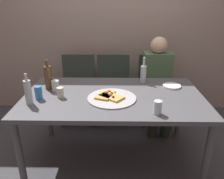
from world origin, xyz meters
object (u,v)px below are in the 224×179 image
Objects in this scene: soda_can at (38,93)px; chair_right at (155,85)px; dining_table at (113,101)px; chair_left at (78,84)px; tumbler_far at (60,93)px; wine_glass at (158,107)px; wine_bottle at (143,73)px; guest_in_sweater at (158,80)px; pizza_slice_extra at (111,96)px; tumbler_near at (55,86)px; beer_bottle at (48,77)px; water_bottle at (28,92)px; plate_stack at (172,86)px; pizza_tray at (112,98)px; chair_middle at (113,84)px; pizza_slice_last at (105,94)px.

chair_right reaches higher than soda_can.
chair_left is at bearing 118.95° from dining_table.
tumbler_far is 0.87× the size of wine_glass.
tumbler_far is 0.19m from soda_can.
soda_can is at bearing -169.56° from tumbler_far.
guest_in_sweater is (0.24, 0.39, -0.21)m from wine_bottle.
tumbler_near reaches higher than pizza_slice_extra.
pizza_slice_extra is 2.08× the size of soda_can.
pizza_slice_extra is at bearing 55.06° from guest_in_sweater.
guest_in_sweater is at bearing 171.81° from chair_left.
pizza_slice_extra is 0.22× the size of guest_in_sweater.
chair_right is at bearing 31.62° from beer_bottle.
tumbler_far is 0.11× the size of chair_right.
beer_bottle is 3.07× the size of tumbler_far.
water_bottle is 0.24× the size of guest_in_sweater.
tumbler_near is 0.12× the size of chair_left.
wine_glass is at bearing -14.52° from soda_can.
tumbler_far is (-0.47, 0.02, 0.03)m from pizza_slice_extra.
pizza_slice_extra is at bearing 115.86° from chair_left.
beer_bottle reaches higher than wine_glass.
chair_left reaches higher than plate_stack.
wine_bottle is 1.51× the size of plate_stack.
tumbler_near is at bearing -33.81° from beer_bottle.
tumbler_near is at bearing 29.77° from guest_in_sweater.
dining_table is at bearing 81.18° from pizza_tray.
plate_stack is at bearing -24.35° from wine_bottle.
chair_right is (1.05, 0.96, -0.29)m from tumbler_far.
pizza_slice_extra is 0.28× the size of chair_right.
dining_table is 3.78× the size of pizza_tray.
beer_bottle is 0.26× the size of guest_in_sweater.
guest_in_sweater is (0.57, 0.83, -0.12)m from pizza_tray.
wine_bottle reaches higher than wine_glass.
pizza_tray is 1.49× the size of beer_bottle.
chair_right is (-0.05, 0.67, -0.25)m from plate_stack.
guest_in_sweater reaches higher than chair_middle.
pizza_tray is 1.79× the size of pizza_slice_last.
dining_table is 0.91m from chair_middle.
beer_bottle is at bearing 160.13° from pizza_tray.
pizza_tray is 0.50× the size of chair_middle.
guest_in_sweater reaches higher than wine_bottle.
pizza_tray is at bearing -98.82° from dining_table.
wine_glass is at bearing -19.74° from tumbler_far.
pizza_tray is at bearing -153.72° from plate_stack.
pizza_slice_extra is 0.47m from tumbler_far.
plate_stack is 0.16× the size of guest_in_sweater.
guest_in_sweater reaches higher than plate_stack.
wine_bottle is 1.10m from soda_can.
guest_in_sweater is (1.24, 0.84, -0.17)m from soda_can.
wine_glass is 1.07m from soda_can.
dining_table is 1.89× the size of chair_left.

